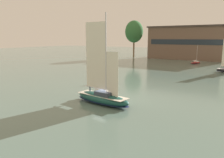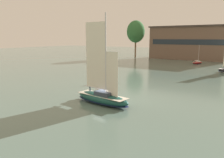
{
  "view_description": "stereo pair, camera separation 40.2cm",
  "coord_description": "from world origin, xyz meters",
  "px_view_note": "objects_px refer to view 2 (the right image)",
  "views": [
    {
      "loc": [
        20.15,
        -28.64,
        10.81
      ],
      "look_at": [
        0.0,
        3.0,
        3.69
      ],
      "focal_mm": 35.0,
      "sensor_mm": 36.0,
      "label": 1
    },
    {
      "loc": [
        20.48,
        -28.42,
        10.81
      ],
      "look_at": [
        0.0,
        3.0,
        3.69
      ],
      "focal_mm": 35.0,
      "sensor_mm": 36.0,
      "label": 2
    }
  ],
  "objects_px": {
    "tree_shore_center": "(136,32)",
    "channel_buoy": "(97,80)",
    "sailboat_moored_mid_channel": "(197,63)",
    "sailboat_main": "(102,97)"
  },
  "relations": [
    {
      "from": "sailboat_main",
      "to": "channel_buoy",
      "type": "relative_size",
      "value": 6.45
    },
    {
      "from": "sailboat_moored_mid_channel",
      "to": "channel_buoy",
      "type": "height_order",
      "value": "sailboat_moored_mid_channel"
    },
    {
      "from": "tree_shore_center",
      "to": "channel_buoy",
      "type": "height_order",
      "value": "tree_shore_center"
    },
    {
      "from": "sailboat_moored_mid_channel",
      "to": "sailboat_main",
      "type": "bearing_deg",
      "value": -90.64
    },
    {
      "from": "channel_buoy",
      "to": "tree_shore_center",
      "type": "bearing_deg",
      "value": 110.04
    },
    {
      "from": "tree_shore_center",
      "to": "channel_buoy",
      "type": "xyz_separation_m",
      "value": [
        24.84,
        -68.11,
        -13.09
      ]
    },
    {
      "from": "sailboat_moored_mid_channel",
      "to": "channel_buoy",
      "type": "relative_size",
      "value": 3.49
    },
    {
      "from": "sailboat_main",
      "to": "tree_shore_center",
      "type": "bearing_deg",
      "value": 113.53
    },
    {
      "from": "tree_shore_center",
      "to": "channel_buoy",
      "type": "bearing_deg",
      "value": -69.96
    },
    {
      "from": "tree_shore_center",
      "to": "sailboat_moored_mid_channel",
      "type": "distance_m",
      "value": 40.25
    }
  ]
}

